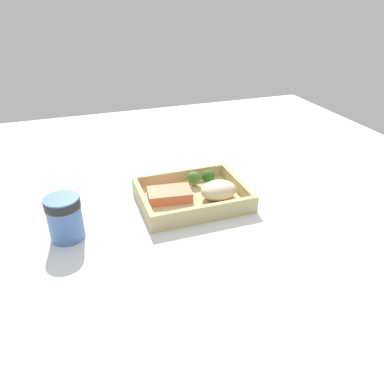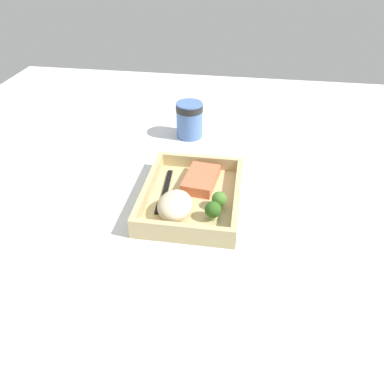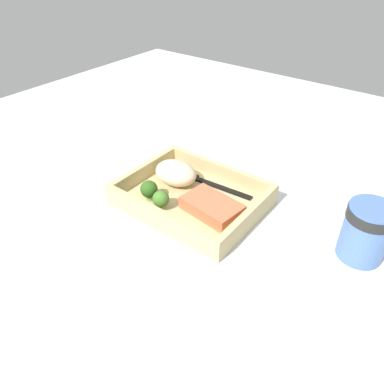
% 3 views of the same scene
% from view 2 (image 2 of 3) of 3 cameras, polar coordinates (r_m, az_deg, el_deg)
% --- Properties ---
extents(ground_plane, '(1.60, 1.60, 0.02)m').
position_cam_2_polar(ground_plane, '(0.81, 0.00, -2.12)').
color(ground_plane, silver).
extents(takeout_tray, '(0.26, 0.20, 0.01)m').
position_cam_2_polar(takeout_tray, '(0.80, 0.00, -1.22)').
color(takeout_tray, tan).
rests_on(takeout_tray, ground_plane).
extents(tray_rim, '(0.26, 0.20, 0.03)m').
position_cam_2_polar(tray_rim, '(0.78, 0.00, 0.01)').
color(tray_rim, tan).
rests_on(tray_rim, takeout_tray).
extents(salmon_fillet, '(0.11, 0.08, 0.02)m').
position_cam_2_polar(salmon_fillet, '(0.83, 1.38, 1.93)').
color(salmon_fillet, '#E46B45').
rests_on(salmon_fillet, takeout_tray).
extents(mashed_potatoes, '(0.09, 0.07, 0.04)m').
position_cam_2_polar(mashed_potatoes, '(0.74, -2.61, -2.06)').
color(mashed_potatoes, beige).
rests_on(mashed_potatoes, takeout_tray).
extents(broccoli_floret_1, '(0.03, 0.03, 0.04)m').
position_cam_2_polar(broccoli_floret_1, '(0.75, 4.16, -1.13)').
color(broccoli_floret_1, '#83AF5C').
rests_on(broccoli_floret_1, takeout_tray).
extents(broccoli_floret_2, '(0.03, 0.03, 0.04)m').
position_cam_2_polar(broccoli_floret_2, '(0.72, 3.21, -2.74)').
color(broccoli_floret_2, '#7CA45A').
rests_on(broccoli_floret_2, takeout_tray).
extents(fork, '(0.16, 0.03, 0.00)m').
position_cam_2_polar(fork, '(0.80, -4.17, -0.27)').
color(fork, black).
rests_on(fork, takeout_tray).
extents(paper_cup, '(0.07, 0.07, 0.10)m').
position_cam_2_polar(paper_cup, '(1.03, -0.39, 11.20)').
color(paper_cup, '#4E72B3').
rests_on(paper_cup, ground_plane).
extents(receipt_slip, '(0.10, 0.16, 0.00)m').
position_cam_2_polar(receipt_slip, '(1.02, 7.47, 7.27)').
color(receipt_slip, white).
rests_on(receipt_slip, ground_plane).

